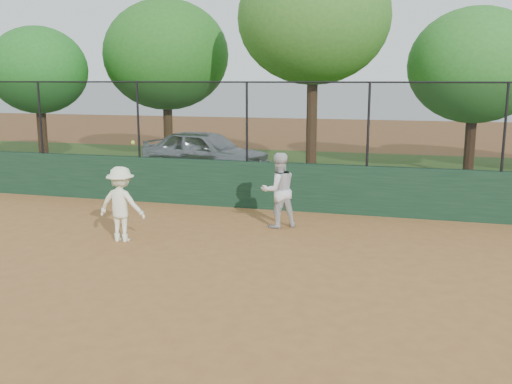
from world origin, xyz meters
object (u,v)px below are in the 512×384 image
(tree_0, at_px, (38,71))
(tree_3, at_px, (475,66))
(tree_1, at_px, (166,55))
(tree_2, at_px, (314,18))
(parked_car, at_px, (205,152))
(player_second, at_px, (278,190))
(player_main, at_px, (121,204))

(tree_0, distance_m, tree_3, 15.37)
(tree_1, distance_m, tree_2, 6.46)
(parked_car, relative_size, tree_1, 0.72)
(parked_car, height_order, tree_1, tree_1)
(parked_car, bearing_deg, player_second, -135.11)
(tree_2, bearing_deg, parked_car, -169.45)
(player_main, bearing_deg, tree_3, 54.35)
(tree_0, relative_size, tree_1, 0.82)
(player_second, relative_size, player_main, 0.80)
(tree_1, relative_size, tree_3, 1.12)
(player_main, bearing_deg, player_second, 34.82)
(player_second, bearing_deg, tree_1, -88.34)
(player_second, relative_size, tree_1, 0.27)
(player_main, distance_m, tree_3, 13.11)
(player_second, bearing_deg, tree_2, -120.73)
(parked_car, xyz_separation_m, tree_2, (3.59, 0.67, 4.43))
(parked_car, distance_m, tree_3, 9.47)
(player_second, height_order, tree_1, tree_1)
(tree_3, bearing_deg, tree_1, 177.69)
(tree_2, height_order, tree_3, tree_2)
(tree_0, bearing_deg, tree_1, 33.15)
(parked_car, height_order, tree_3, tree_3)
(tree_2, bearing_deg, tree_0, -175.88)
(tree_0, distance_m, tree_1, 4.74)
(tree_0, bearing_deg, player_main, -46.76)
(tree_1, bearing_deg, player_main, -70.52)
(parked_car, bearing_deg, tree_0, 102.46)
(player_main, relative_size, tree_3, 0.37)
(parked_car, xyz_separation_m, player_main, (1.33, -8.32, -0.01))
(player_main, height_order, tree_2, tree_2)
(parked_car, bearing_deg, tree_3, -64.79)
(player_second, distance_m, tree_0, 12.61)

